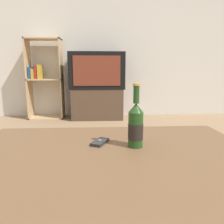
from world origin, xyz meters
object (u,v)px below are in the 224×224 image
(bookshelf, at_px, (43,78))
(beer_bottle, at_px, (136,125))
(cell_phone, at_px, (100,142))
(television, at_px, (97,71))
(tv_stand, at_px, (97,104))

(bookshelf, bearing_deg, beer_bottle, -68.53)
(cell_phone, bearing_deg, beer_bottle, 8.97)
(bookshelf, bearing_deg, television, -5.21)
(tv_stand, relative_size, cell_phone, 6.92)
(tv_stand, height_order, cell_phone, tv_stand)
(bookshelf, distance_m, cell_phone, 2.83)
(television, height_order, beer_bottle, television)
(television, distance_m, beer_bottle, 2.65)
(beer_bottle, height_order, cell_phone, beer_bottle)
(tv_stand, bearing_deg, bookshelf, 175.04)
(television, relative_size, bookshelf, 0.68)
(beer_bottle, bearing_deg, television, 94.30)
(beer_bottle, xyz_separation_m, cell_phone, (-0.16, 0.05, -0.09))
(television, bearing_deg, cell_phone, -89.11)
(tv_stand, distance_m, bookshelf, 0.97)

